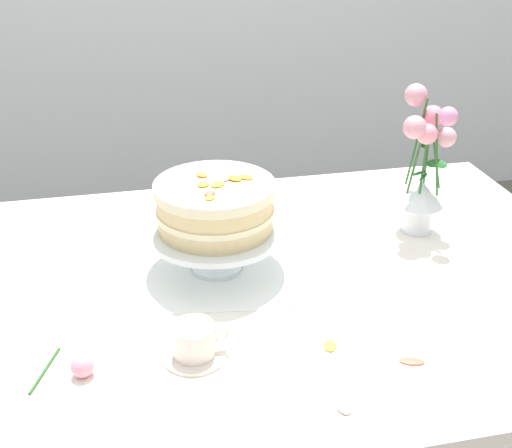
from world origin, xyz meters
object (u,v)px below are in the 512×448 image
object	(u,v)px
flower_vase	(423,169)
fallen_rose	(81,366)
cake_stand	(216,235)
layer_cake	(215,205)
teacup	(194,343)
dining_table	(284,318)

from	to	relation	value
flower_vase	fallen_rose	xyz separation A→B (m)	(-0.76, -0.36, -0.14)
cake_stand	flower_vase	xyz separation A→B (m)	(0.49, 0.07, 0.07)
fallen_rose	layer_cake	bearing A→B (deg)	46.27
flower_vase	teacup	bearing A→B (deg)	-148.37
dining_table	cake_stand	bearing A→B (deg)	148.28
dining_table	flower_vase	size ratio (longest dim) A/B	4.05
dining_table	flower_vase	bearing A→B (deg)	23.09
layer_cake	cake_stand	bearing A→B (deg)	144.30
cake_stand	layer_cake	size ratio (longest dim) A/B	1.18
dining_table	layer_cake	size ratio (longest dim) A/B	5.69
dining_table	teacup	bearing A→B (deg)	-136.79
dining_table	teacup	distance (m)	0.31
layer_cake	fallen_rose	xyz separation A→B (m)	(-0.27, -0.29, -0.13)
dining_table	cake_stand	xyz separation A→B (m)	(-0.13, 0.08, 0.17)
dining_table	layer_cake	distance (m)	0.29
layer_cake	fallen_rose	distance (m)	0.42
layer_cake	fallen_rose	size ratio (longest dim) A/B	2.21
layer_cake	teacup	distance (m)	0.32
flower_vase	teacup	size ratio (longest dim) A/B	2.92
dining_table	fallen_rose	size ratio (longest dim) A/B	12.58
layer_cake	teacup	xyz separation A→B (m)	(-0.08, -0.28, -0.12)
layer_cake	flower_vase	world-z (taller)	flower_vase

